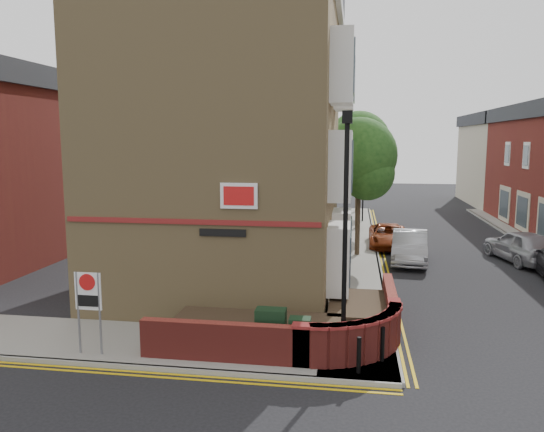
{
  "coord_description": "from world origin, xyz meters",
  "views": [
    {
      "loc": [
        1.8,
        -11.97,
        5.73
      ],
      "look_at": [
        -0.69,
        4.0,
        3.4
      ],
      "focal_mm": 35.0,
      "sensor_mm": 36.0,
      "label": 1
    }
  ],
  "objects_px": {
    "lamppost": "(345,236)",
    "utility_cabinet_large": "(271,331)",
    "silver_car_near": "(410,247)",
    "zone_sign": "(88,298)"
  },
  "relations": [
    {
      "from": "utility_cabinet_large",
      "to": "lamppost",
      "type": "bearing_deg",
      "value": -3.01
    },
    {
      "from": "lamppost",
      "to": "silver_car_near",
      "type": "distance_m",
      "value": 12.6
    },
    {
      "from": "lamppost",
      "to": "silver_car_near",
      "type": "height_order",
      "value": "lamppost"
    },
    {
      "from": "lamppost",
      "to": "zone_sign",
      "type": "xyz_separation_m",
      "value": [
        -6.6,
        -0.7,
        -1.7
      ]
    },
    {
      "from": "lamppost",
      "to": "silver_car_near",
      "type": "xyz_separation_m",
      "value": [
        2.84,
        12.0,
        -2.6
      ]
    },
    {
      "from": "zone_sign",
      "to": "silver_car_near",
      "type": "relative_size",
      "value": 0.49
    },
    {
      "from": "lamppost",
      "to": "zone_sign",
      "type": "bearing_deg",
      "value": -173.93
    },
    {
      "from": "lamppost",
      "to": "zone_sign",
      "type": "height_order",
      "value": "lamppost"
    },
    {
      "from": "utility_cabinet_large",
      "to": "silver_car_near",
      "type": "xyz_separation_m",
      "value": [
        4.74,
        11.9,
        0.02
      ]
    },
    {
      "from": "lamppost",
      "to": "utility_cabinet_large",
      "type": "bearing_deg",
      "value": 176.99
    }
  ]
}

